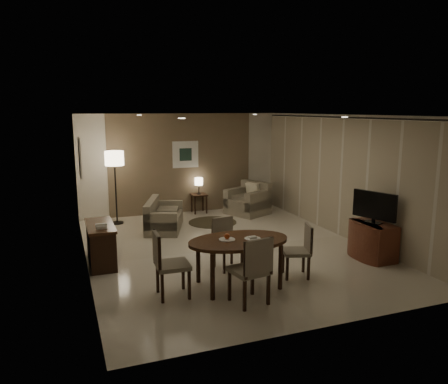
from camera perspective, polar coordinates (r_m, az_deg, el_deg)
name	(u,v)px	position (r m, az deg, el deg)	size (l,w,h in m)	color
room_shell	(221,181)	(9.05, -0.45, 1.47)	(5.50, 7.00, 2.70)	beige
taupe_accent	(182,164)	(11.97, -5.53, 3.71)	(3.96, 0.03, 2.70)	#77604A
curtain_wall	(341,178)	(9.95, 15.03, 1.77)	(0.08, 6.70, 2.58)	#C0AC96
curtain_rod	(344,117)	(9.84, 15.41, 9.38)	(0.03, 0.03, 6.80)	black
art_back_frame	(185,154)	(11.94, -5.06, 4.91)	(0.72, 0.03, 0.72)	silver
art_back_canvas	(186,155)	(11.93, -5.04, 4.90)	(0.34, 0.01, 0.34)	#1B3127
art_left_frame	(80,158)	(9.25, -18.31, 4.24)	(0.03, 0.60, 0.80)	silver
art_left_canvas	(81,158)	(9.25, -18.22, 4.25)	(0.01, 0.46, 0.64)	gray
downlight_nl	(182,118)	(6.41, -5.54, 9.56)	(0.10, 0.10, 0.01)	white
downlight_nr	(345,117)	(7.63, 15.50, 9.41)	(0.10, 0.10, 0.01)	white
downlight_fl	(139,115)	(9.93, -11.03, 9.84)	(0.10, 0.10, 0.01)	white
downlight_fr	(255,114)	(10.76, 4.06, 10.07)	(0.10, 0.10, 0.01)	white
console_desk	(101,244)	(8.38, -15.78, -6.58)	(0.48, 1.20, 0.75)	#4B2C18
telephone	(101,226)	(7.97, -15.74, -4.28)	(0.20, 0.14, 0.09)	white
tv_cabinet	(373,241)	(8.84, 18.88, -6.02)	(0.48, 0.90, 0.70)	brown
flat_tv	(374,206)	(8.66, 19.05, -1.79)	(0.06, 0.88, 0.60)	black
dining_table	(239,263)	(7.11, 1.91, -9.22)	(1.65, 1.03, 0.77)	#4B2C18
chair_near	(249,269)	(6.47, 3.27, -10.06)	(0.50, 0.50, 1.03)	gray
chair_far	(228,244)	(7.81, 0.52, -6.84)	(0.44, 0.44, 0.90)	gray
chair_left	(173,264)	(6.73, -6.72, -9.35)	(0.49, 0.49, 1.01)	gray
chair_right	(296,251)	(7.56, 9.38, -7.62)	(0.44, 0.44, 0.90)	gray
plate_a	(227,239)	(6.96, 0.40, -6.22)	(0.26, 0.26, 0.02)	white
plate_b	(253,239)	(7.02, 3.76, -6.10)	(0.26, 0.26, 0.02)	white
fruit_apple	(227,236)	(6.95, 0.40, -5.80)	(0.09, 0.09, 0.09)	#AA3A13
napkin	(253,237)	(7.01, 3.76, -5.92)	(0.12, 0.08, 0.03)	white
round_rug	(213,222)	(11.04, -1.50, -3.96)	(1.21, 1.21, 0.01)	#3B3521
sofa	(164,215)	(10.45, -7.80, -2.94)	(0.75, 1.50, 0.71)	gray
armchair	(248,198)	(11.84, 3.10, -0.85)	(0.97, 0.91, 0.86)	gray
side_table	(199,203)	(12.03, -3.28, -1.49)	(0.41, 0.41, 0.52)	black
table_lamp	(199,185)	(11.94, -3.31, 0.91)	(0.22, 0.22, 0.50)	#FFEAC1
floor_lamp	(116,188)	(11.07, -13.97, 0.53)	(0.46, 0.46, 1.81)	#FFE5B7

